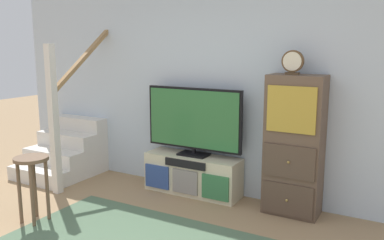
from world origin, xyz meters
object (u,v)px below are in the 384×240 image
Objects in this scene: desk_clock at (293,62)px; television at (194,120)px; side_cabinet at (294,146)px; bar_stool_near at (32,174)px; media_console at (193,175)px.

television is at bearing 178.59° from desk_clock.
side_cabinet is 2.70m from bar_stool_near.
side_cabinet reaches higher than television.
desk_clock is 0.36× the size of bar_stool_near.
television is at bearing 90.00° from media_console.
television reaches higher than bar_stool_near.
side_cabinet is (1.21, -0.01, -0.17)m from television.
side_cabinet is 0.87m from desk_clock.
desk_clock is at bearing -163.31° from side_cabinet.
desk_clock reaches higher than side_cabinet.
television reaches higher than media_console.
bar_stool_near is at bearing -145.95° from side_cabinet.
television is 1.23m from side_cabinet.
television is 0.83× the size of side_cabinet.
side_cabinet reaches higher than bar_stool_near.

